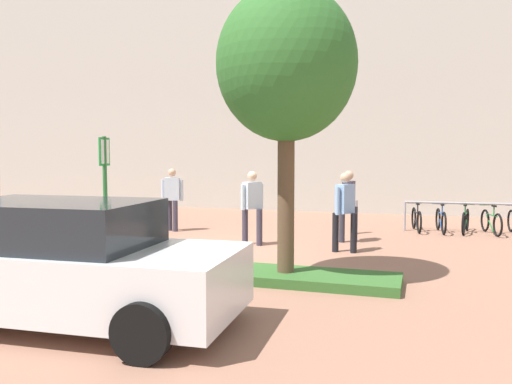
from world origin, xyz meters
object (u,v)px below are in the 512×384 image
object	(u,v)px
tree_sidewalk	(286,66)
person_shirt_white	(345,207)
bike_at_sign	(114,247)
car_white_hatch	(64,264)
bollard_steel	(355,217)
parking_sign_post	(105,182)
person_suited_navy	(349,201)
person_casual_tan	(252,203)
bike_rack_cluster	(466,220)
person_shirt_blue	(172,195)

from	to	relation	value
tree_sidewalk	person_shirt_white	bearing A→B (deg)	78.83
bike_at_sign	car_white_hatch	bearing A→B (deg)	-66.71
car_white_hatch	bollard_steel	bearing A→B (deg)	73.53
tree_sidewalk	car_white_hatch	world-z (taller)	tree_sidewalk
parking_sign_post	car_white_hatch	bearing A→B (deg)	-65.03
person_shirt_white	tree_sidewalk	bearing A→B (deg)	-101.17
bollard_steel	person_suited_navy	distance (m)	1.47
parking_sign_post	person_shirt_white	world-z (taller)	parking_sign_post
bollard_steel	person_casual_tan	world-z (taller)	person_casual_tan
bike_rack_cluster	person_shirt_blue	world-z (taller)	person_shirt_blue
bike_rack_cluster	person_shirt_white	size ratio (longest dim) A/B	1.86
parking_sign_post	car_white_hatch	world-z (taller)	parking_sign_post
bike_at_sign	person_casual_tan	distance (m)	3.49
bike_at_sign	person_shirt_white	xyz separation A→B (m)	(4.02, 2.63, 0.63)
car_white_hatch	bike_rack_cluster	bearing A→B (deg)	60.88
person_casual_tan	person_suited_navy	bearing A→B (deg)	27.52
bike_at_sign	person_shirt_white	bearing A→B (deg)	33.16
bollard_steel	person_suited_navy	world-z (taller)	person_suited_navy
bike_at_sign	person_casual_tan	bearing A→B (deg)	57.59
parking_sign_post	bike_at_sign	size ratio (longest dim) A/B	1.47
bollard_steel	person_casual_tan	bearing A→B (deg)	-130.00
person_suited_navy	person_shirt_white	size ratio (longest dim) A/B	1.00
tree_sidewalk	bike_rack_cluster	distance (m)	8.07
person_suited_navy	tree_sidewalk	bearing A→B (deg)	-96.26
parking_sign_post	bike_at_sign	bearing A→B (deg)	89.08
bike_rack_cluster	person_casual_tan	world-z (taller)	person_casual_tan
bike_at_sign	person_suited_navy	size ratio (longest dim) A/B	0.96
person_casual_tan	car_white_hatch	size ratio (longest dim) A/B	0.39
person_shirt_white	car_white_hatch	bearing A→B (deg)	-114.48
person_suited_navy	parking_sign_post	bearing A→B (deg)	-132.96
bike_rack_cluster	bollard_steel	world-z (taller)	bollard_steel
tree_sidewalk	bike_at_sign	bearing A→B (deg)	176.06
bike_at_sign	person_shirt_blue	xyz separation A→B (m)	(-0.94, 4.33, 0.63)
parking_sign_post	person_casual_tan	world-z (taller)	parking_sign_post
parking_sign_post	bike_at_sign	xyz separation A→B (m)	(0.00, 0.23, -1.25)
bike_at_sign	person_casual_tan	size ratio (longest dim) A/B	0.96
bike_at_sign	person_shirt_blue	distance (m)	4.47
bike_rack_cluster	person_suited_navy	size ratio (longest dim) A/B	1.86
bike_rack_cluster	person_suited_navy	bearing A→B (deg)	-139.08
person_shirt_blue	car_white_hatch	size ratio (longest dim) A/B	0.39
bollard_steel	tree_sidewalk	bearing A→B (deg)	-94.51
person_shirt_blue	person_casual_tan	bearing A→B (deg)	-27.23
person_casual_tan	person_shirt_blue	bearing A→B (deg)	152.77
person_casual_tan	person_shirt_white	distance (m)	2.20
tree_sidewalk	bike_rack_cluster	size ratio (longest dim) A/B	1.51
tree_sidewalk	bollard_steel	distance (m)	6.40
bike_at_sign	person_casual_tan	xyz separation A→B (m)	(1.84, 2.90, 0.63)
person_casual_tan	person_suited_navy	world-z (taller)	same
tree_sidewalk	bike_at_sign	xyz separation A→B (m)	(-3.46, 0.24, -3.20)
bike_rack_cluster	person_suited_navy	distance (m)	3.76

